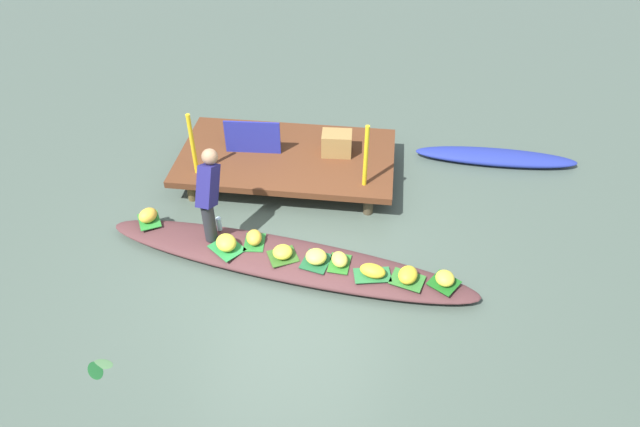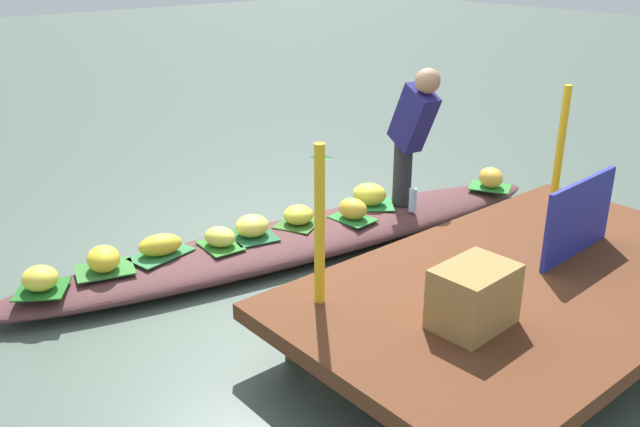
# 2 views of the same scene
# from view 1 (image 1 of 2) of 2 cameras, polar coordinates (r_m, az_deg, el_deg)

# --- Properties ---
(canal_water) EXTENTS (40.00, 40.00, 0.00)m
(canal_water) POSITION_cam_1_polar(r_m,az_deg,el_deg) (7.42, -3.34, -5.09)
(canal_water) COLOR #49594E
(canal_water) RESTS_ON ground
(dock_platform) EXTENTS (3.20, 1.80, 0.41)m
(dock_platform) POSITION_cam_1_polar(r_m,az_deg,el_deg) (8.68, -3.32, 5.56)
(dock_platform) COLOR #58301B
(dock_platform) RESTS_ON ground
(vendor_boat) EXTENTS (4.94, 1.50, 0.20)m
(vendor_boat) POSITION_cam_1_polar(r_m,az_deg,el_deg) (7.35, -3.37, -4.54)
(vendor_boat) COLOR #512E2F
(vendor_boat) RESTS_ON ground
(moored_boat) EXTENTS (2.51, 0.48, 0.19)m
(moored_boat) POSITION_cam_1_polar(r_m,az_deg,el_deg) (9.54, 17.01, 5.38)
(moored_boat) COLOR navy
(moored_boat) RESTS_ON ground
(leaf_mat_0) EXTENTS (0.48, 0.33, 0.01)m
(leaf_mat_0) POSITION_cam_1_polar(r_m,az_deg,el_deg) (7.02, 5.21, -6.11)
(leaf_mat_0) COLOR #297139
(leaf_mat_0) RESTS_ON vendor_boat
(banana_bunch_0) EXTENTS (0.35, 0.26, 0.15)m
(banana_bunch_0) POSITION_cam_1_polar(r_m,az_deg,el_deg) (6.96, 5.25, -5.67)
(banana_bunch_0) COLOR gold
(banana_bunch_0) RESTS_ON vendor_boat
(leaf_mat_1) EXTENTS (0.43, 0.43, 0.01)m
(leaf_mat_1) POSITION_cam_1_polar(r_m,az_deg,el_deg) (7.06, 12.20, -6.74)
(leaf_mat_1) COLOR #1B611C
(leaf_mat_1) RESTS_ON vendor_boat
(banana_bunch_1) EXTENTS (0.28, 0.29, 0.16)m
(banana_bunch_1) POSITION_cam_1_polar(r_m,az_deg,el_deg) (7.00, 12.29, -6.29)
(banana_bunch_1) COLOR yellow
(banana_bunch_1) RESTS_ON vendor_boat
(leaf_mat_2) EXTENTS (0.28, 0.37, 0.01)m
(leaf_mat_2) POSITION_cam_1_polar(r_m,az_deg,el_deg) (7.45, -6.51, -2.87)
(leaf_mat_2) COLOR #27752E
(leaf_mat_2) RESTS_ON vendor_boat
(banana_bunch_2) EXTENTS (0.25, 0.29, 0.17)m
(banana_bunch_2) POSITION_cam_1_polar(r_m,az_deg,el_deg) (7.39, -6.56, -2.38)
(banana_bunch_2) COLOR gold
(banana_bunch_2) RESTS_ON vendor_boat
(leaf_mat_3) EXTENTS (0.40, 0.43, 0.01)m
(leaf_mat_3) POSITION_cam_1_polar(r_m,az_deg,el_deg) (7.15, -0.38, -4.77)
(leaf_mat_3) COLOR #1E5C33
(leaf_mat_3) RESTS_ON vendor_boat
(banana_bunch_3) EXTENTS (0.27, 0.26, 0.17)m
(banana_bunch_3) POSITION_cam_1_polar(r_m,az_deg,el_deg) (7.09, -0.39, -4.30)
(banana_bunch_3) COLOR #F0DB52
(banana_bunch_3) RESTS_ON vendor_boat
(leaf_mat_4) EXTENTS (0.46, 0.39, 0.01)m
(leaf_mat_4) POSITION_cam_1_polar(r_m,az_deg,el_deg) (7.01, 8.64, -6.52)
(leaf_mat_4) COLOR #31732D
(leaf_mat_4) RESTS_ON vendor_boat
(banana_bunch_4) EXTENTS (0.30, 0.33, 0.17)m
(banana_bunch_4) POSITION_cam_1_polar(r_m,az_deg,el_deg) (6.95, 8.71, -6.04)
(banana_bunch_4) COLOR yellow
(banana_bunch_4) RESTS_ON vendor_boat
(leaf_mat_5) EXTENTS (0.52, 0.51, 0.01)m
(leaf_mat_5) POSITION_cam_1_polar(r_m,az_deg,el_deg) (7.42, -9.22, -3.41)
(leaf_mat_5) COLOR #28853E
(leaf_mat_5) RESTS_ON vendor_boat
(banana_bunch_5) EXTENTS (0.37, 0.38, 0.19)m
(banana_bunch_5) POSITION_cam_1_polar(r_m,az_deg,el_deg) (7.36, -9.29, -2.88)
(banana_bunch_5) COLOR yellow
(banana_bunch_5) RESTS_ON vendor_boat
(leaf_mat_6) EXTENTS (0.41, 0.45, 0.01)m
(leaf_mat_6) POSITION_cam_1_polar(r_m,az_deg,el_deg) (8.06, -16.58, -0.66)
(leaf_mat_6) COLOR #298230
(leaf_mat_6) RESTS_ON vendor_boat
(banana_bunch_6) EXTENTS (0.31, 0.33, 0.18)m
(banana_bunch_6) POSITION_cam_1_polar(r_m,az_deg,el_deg) (8.00, -16.70, -0.17)
(banana_bunch_6) COLOR gold
(banana_bunch_6) RESTS_ON vendor_boat
(leaf_mat_7) EXTENTS (0.45, 0.43, 0.01)m
(leaf_mat_7) POSITION_cam_1_polar(r_m,az_deg,el_deg) (7.23, -3.71, -4.26)
(leaf_mat_7) COLOR #336021
(leaf_mat_7) RESTS_ON vendor_boat
(banana_bunch_7) EXTENTS (0.32, 0.32, 0.15)m
(banana_bunch_7) POSITION_cam_1_polar(r_m,az_deg,el_deg) (7.18, -3.73, -3.83)
(banana_bunch_7) COLOR yellow
(banana_bunch_7) RESTS_ON vendor_boat
(leaf_mat_8) EXTENTS (0.28, 0.36, 0.01)m
(leaf_mat_8) POSITION_cam_1_polar(r_m,az_deg,el_deg) (7.13, 1.94, -4.98)
(leaf_mat_8) COLOR #2C7426
(leaf_mat_8) RESTS_ON vendor_boat
(banana_bunch_8) EXTENTS (0.27, 0.30, 0.15)m
(banana_bunch_8) POSITION_cam_1_polar(r_m,az_deg,el_deg) (7.08, 1.95, -4.57)
(banana_bunch_8) COLOR #E9DD50
(banana_bunch_8) RESTS_ON vendor_boat
(vendor_person) EXTENTS (0.25, 0.50, 1.21)m
(vendor_person) POSITION_cam_1_polar(r_m,az_deg,el_deg) (7.22, -10.99, 2.11)
(vendor_person) COLOR #28282D
(vendor_person) RESTS_ON vendor_boat
(water_bottle) EXTENTS (0.07, 0.07, 0.20)m
(water_bottle) POSITION_cam_1_polar(r_m,az_deg,el_deg) (7.64, -9.99, -1.03)
(water_bottle) COLOR #ABCBE3
(water_bottle) RESTS_ON vendor_boat
(market_banner) EXTENTS (0.82, 0.07, 0.52)m
(market_banner) POSITION_cam_1_polar(r_m,az_deg,el_deg) (8.60, -6.72, 7.52)
(market_banner) COLOR navy
(market_banner) RESTS_ON dock_platform
(railing_post_west) EXTENTS (0.06, 0.06, 0.94)m
(railing_post_west) POSITION_cam_1_polar(r_m,az_deg,el_deg) (8.19, -12.53, 6.72)
(railing_post_west) COLOR yellow
(railing_post_west) RESTS_ON dock_platform
(railing_post_east) EXTENTS (0.06, 0.06, 0.94)m
(railing_post_east) POSITION_cam_1_polar(r_m,az_deg,el_deg) (7.78, 4.57, 5.68)
(railing_post_east) COLOR yellow
(railing_post_east) RESTS_ON dock_platform
(produce_crate) EXTENTS (0.46, 0.34, 0.34)m
(produce_crate) POSITION_cam_1_polar(r_m,az_deg,el_deg) (8.57, 1.67, 6.98)
(produce_crate) COLOR olive
(produce_crate) RESTS_ON dock_platform
(drifting_plant_0) EXTENTS (0.24, 0.15, 0.01)m
(drifting_plant_0) POSITION_cam_1_polar(r_m,az_deg,el_deg) (6.84, -20.72, -13.78)
(drifting_plant_0) COLOR #426B3F
(drifting_plant_0) RESTS_ON ground
(drifting_plant_1) EXTENTS (0.29, 0.29, 0.01)m
(drifting_plant_1) POSITION_cam_1_polar(r_m,az_deg,el_deg) (6.81, -21.40, -14.29)
(drifting_plant_1) COLOR #14481E
(drifting_plant_1) RESTS_ON ground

